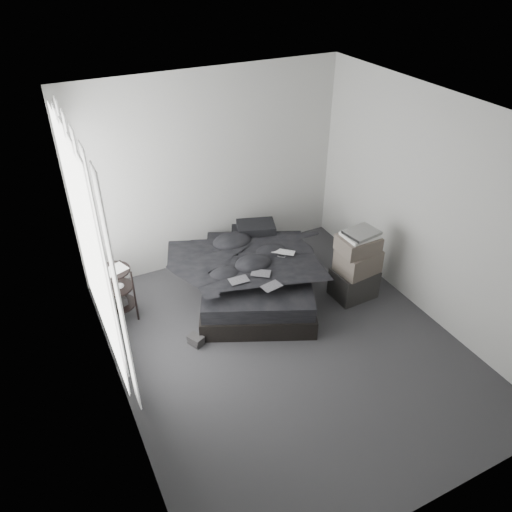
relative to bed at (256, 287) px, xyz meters
name	(u,v)px	position (x,y,z in m)	size (l,w,h in m)	color
floor	(288,347)	(-0.11, -1.02, -0.12)	(3.60, 4.20, 0.01)	#303032
ceiling	(299,119)	(-0.11, -1.02, 2.48)	(3.60, 4.20, 0.01)	white
wall_back	(211,171)	(-0.11, 1.08, 1.18)	(3.60, 0.01, 2.60)	beige
wall_front	(450,402)	(-0.11, -3.12, 1.18)	(3.60, 0.01, 2.60)	beige
wall_left	(108,301)	(-1.91, -1.02, 1.18)	(0.01, 4.20, 2.60)	beige
wall_right	(432,211)	(1.69, -1.02, 1.18)	(0.01, 4.20, 2.60)	beige
window_left	(88,244)	(-1.89, -0.12, 1.23)	(0.02, 2.00, 2.30)	white
curtain_left	(95,249)	(-1.84, -0.12, 1.16)	(0.06, 2.12, 2.48)	white
bed	(256,287)	(0.00, 0.00, 0.00)	(1.33, 1.76, 0.24)	black
mattress	(256,273)	(0.00, 0.00, 0.21)	(1.28, 1.71, 0.19)	black
duvet	(256,262)	(-0.02, -0.04, 0.41)	(1.30, 1.51, 0.21)	black
pillow_lower	(251,234)	(0.25, 0.64, 0.37)	(0.53, 0.36, 0.12)	black
pillow_upper	(256,227)	(0.29, 0.60, 0.48)	(0.50, 0.34, 0.11)	black
laptop	(283,250)	(0.31, -0.10, 0.52)	(0.28, 0.18, 0.02)	silver
comic_a	(239,275)	(-0.39, -0.34, 0.52)	(0.22, 0.15, 0.01)	black
comic_b	(261,268)	(-0.10, -0.33, 0.52)	(0.22, 0.15, 0.01)	black
comic_c	(272,281)	(-0.11, -0.61, 0.53)	(0.22, 0.15, 0.01)	black
side_stand	(118,295)	(-1.66, 0.30, 0.23)	(0.38, 0.38, 0.70)	black
papers	(114,270)	(-1.64, 0.29, 0.59)	(0.27, 0.20, 0.01)	white
floor_books	(196,340)	(-1.02, -0.52, -0.06)	(0.12, 0.17, 0.12)	black
box_lower	(354,283)	(1.10, -0.56, 0.07)	(0.52, 0.40, 0.38)	black
box_mid	(358,261)	(1.11, -0.57, 0.41)	(0.48, 0.38, 0.29)	#584E45
box_upper	(358,244)	(1.09, -0.56, 0.65)	(0.46, 0.37, 0.20)	#584E45
art_book_white	(360,235)	(1.10, -0.56, 0.77)	(0.39, 0.31, 0.04)	silver
art_book_snake	(362,232)	(1.11, -0.57, 0.81)	(0.38, 0.30, 0.04)	silver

